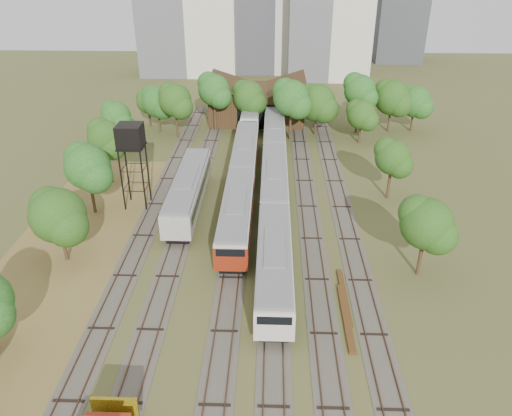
{
  "coord_description": "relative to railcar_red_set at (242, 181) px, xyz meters",
  "views": [
    {
      "loc": [
        1.58,
        -27.45,
        27.67
      ],
      "look_at": [
        0.02,
        19.77,
        2.5
      ],
      "focal_mm": 35.0,
      "sensor_mm": 36.0,
      "label": 1
    }
  ],
  "objects": [
    {
      "name": "ground",
      "position": [
        2.0,
        -27.56,
        -2.09
      ],
      "size": [
        240.0,
        240.0,
        0.0
      ],
      "primitive_type": "plane",
      "color": "#475123",
      "rests_on": "ground"
    },
    {
      "name": "tree_band_far",
      "position": [
        6.57,
        23.43,
        3.73
      ],
      "size": [
        46.67,
        10.34,
        9.42
      ],
      "color": "#382616",
      "rests_on": "ground"
    },
    {
      "name": "tree_band_right",
      "position": [
        17.53,
        0.12,
        3.02
      ],
      "size": [
        4.94,
        39.66,
        7.86
      ],
      "color": "#382616",
      "rests_on": "ground"
    },
    {
      "name": "dry_grass_patch",
      "position": [
        -16.0,
        -19.56,
        -2.07
      ],
      "size": [
        14.0,
        60.0,
        0.04
      ],
      "primitive_type": "cube",
      "color": "brown",
      "rests_on": "ground"
    },
    {
      "name": "railcar_red_set",
      "position": [
        0.0,
        0.0,
        0.0
      ],
      "size": [
        3.19,
        34.57,
        3.96
      ],
      "color": "black",
      "rests_on": "ground"
    },
    {
      "name": "water_tower",
      "position": [
        -12.2,
        -2.73,
        6.31
      ],
      "size": [
        2.88,
        2.88,
        9.97
      ],
      "color": "black",
      "rests_on": "ground"
    },
    {
      "name": "railcar_green_set",
      "position": [
        4.0,
        -0.26,
        -0.02
      ],
      "size": [
        3.17,
        52.08,
        3.93
      ],
      "color": "black",
      "rests_on": "ground"
    },
    {
      "name": "old_grey_coach",
      "position": [
        -6.0,
        -3.13,
        0.09
      ],
      "size": [
        3.23,
        18.0,
        4.0
      ],
      "color": "black",
      "rests_on": "ground"
    },
    {
      "name": "tree_band_left",
      "position": [
        -17.34,
        -8.48,
        3.16
      ],
      "size": [
        8.09,
        64.88,
        8.34
      ],
      "color": "#382616",
      "rests_on": "ground"
    },
    {
      "name": "tracks",
      "position": [
        1.33,
        -2.56,
        -2.05
      ],
      "size": [
        24.6,
        80.0,
        0.19
      ],
      "color": "#4C473D",
      "rests_on": "ground"
    },
    {
      "name": "tower_far_right",
      "position": [
        36.0,
        82.44,
        11.91
      ],
      "size": [
        12.0,
        12.0,
        28.0
      ],
      "primitive_type": "cube",
      "color": "#42454A",
      "rests_on": "ground"
    },
    {
      "name": "rail_pile_far",
      "position": [
        10.2,
        -19.67,
        -1.97
      ],
      "size": [
        0.49,
        7.78,
        0.25
      ],
      "primitive_type": "cube",
      "color": "brown",
      "rests_on": "ground"
    },
    {
      "name": "maintenance_shed",
      "position": [
        1.0,
        30.42,
        0.82
      ],
      "size": [
        16.45,
        11.55,
        7.58
      ],
      "color": "#362213",
      "rests_on": "ground"
    },
    {
      "name": "rail_pile_near",
      "position": [
        10.0,
        -22.42,
        -1.95
      ],
      "size": [
        0.56,
        8.43,
        0.28
      ],
      "primitive_type": "cube",
      "color": "brown",
      "rests_on": "ground"
    },
    {
      "name": "railcar_rear",
      "position": [
        0.0,
        28.38,
        -0.18
      ],
      "size": [
        2.92,
        16.08,
        3.61
      ],
      "color": "black",
      "rests_on": "ground"
    }
  ]
}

